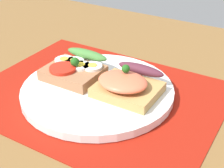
% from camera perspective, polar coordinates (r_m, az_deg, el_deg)
% --- Properties ---
extents(ground_plane, '(1.20, 0.90, 0.03)m').
position_cam_1_polar(ground_plane, '(0.60, -2.46, -3.23)').
color(ground_plane, brown).
extents(placemat, '(0.43, 0.34, 0.00)m').
position_cam_1_polar(placemat, '(0.59, -2.50, -1.82)').
color(placemat, '#99180C').
rests_on(placemat, ground_plane).
extents(plate, '(0.27, 0.27, 0.01)m').
position_cam_1_polar(plate, '(0.59, -2.52, -1.10)').
color(plate, white).
rests_on(plate, placemat).
extents(sandwich_egg_tomato, '(0.10, 0.10, 0.04)m').
position_cam_1_polar(sandwich_egg_tomato, '(0.61, -6.38, 2.65)').
color(sandwich_egg_tomato, '#996644').
rests_on(sandwich_egg_tomato, plate).
extents(sandwich_salmon, '(0.10, 0.10, 0.05)m').
position_cam_1_polar(sandwich_salmon, '(0.56, 2.74, 0.11)').
color(sandwich_salmon, tan).
rests_on(sandwich_salmon, plate).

